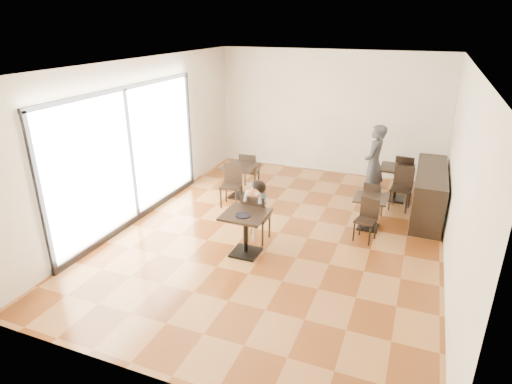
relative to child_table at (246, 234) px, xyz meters
The scene contains 23 objects.
floor 1.09m from the child_table, 72.78° to the left, with size 6.00×8.00×0.01m, color brown.
ceiling 2.98m from the child_table, 72.78° to the left, with size 6.00×8.00×0.01m, color white.
wall_back 5.12m from the child_table, 86.54° to the left, with size 6.00×0.01×3.20m, color white.
wall_front 3.27m from the child_table, 84.33° to the right, with size 6.00×0.01×3.20m, color white.
wall_left 3.11m from the child_table, 160.22° to the left, with size 0.01×8.00×3.20m, color white.
wall_right 3.65m from the child_table, 16.38° to the left, with size 0.01×8.00×3.20m, color white.
storefront_window 2.89m from the child_table, behind, with size 0.04×4.50×2.60m, color white.
child_table is the anchor object (origin of this frame).
child_chair 0.56m from the child_table, 90.00° to the left, with size 0.43×0.43×0.95m, color black, non-canonical shape.
child 0.59m from the child_table, 90.00° to the left, with size 0.43×0.60×1.20m, color slate, non-canonical shape.
plate 0.42m from the child_table, 90.00° to the right, with size 0.27×0.27×0.02m, color black.
pizza_slice 0.74m from the child_table, 90.00° to the left, with size 0.28×0.21×0.06m, color tan, non-canonical shape.
adult_patron 3.74m from the child_table, 62.09° to the left, with size 0.65×0.43×1.78m, color #313237.
cafe_table_mid 2.64m from the child_table, 44.25° to the left, with size 0.63×0.63×0.66m, color black, non-canonical shape.
cafe_table_left 2.64m from the child_table, 115.38° to the left, with size 0.73×0.73×0.77m, color black, non-canonical shape.
cafe_table_back 4.22m from the child_table, 58.01° to the left, with size 0.73×0.73×0.78m, color black, non-canonical shape.
chair_mid_a 3.05m from the child_table, 51.67° to the left, with size 0.36×0.36×0.80m, color black, non-canonical shape.
chair_mid_b 2.29m from the child_table, 34.35° to the left, with size 0.36×0.36×0.80m, color black, non-canonical shape.
chair_left_a 3.14m from the child_table, 111.08° to the left, with size 0.42×0.42×0.93m, color black, non-canonical shape.
chair_left_b 2.15m from the child_table, 121.66° to the left, with size 0.42×0.42×0.93m, color black, non-canonical shape.
chair_back_a 4.77m from the child_table, 59.97° to the left, with size 0.42×0.42×0.93m, color black, non-canonical shape.
chair_back_b 3.85m from the child_table, 51.75° to the left, with size 0.42×0.42×0.93m, color black, non-canonical shape.
service_counter 4.19m from the child_table, 45.19° to the left, with size 0.60×2.40×1.00m, color black.
Camera 1 is at (2.33, -7.11, 3.91)m, focal length 30.00 mm.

